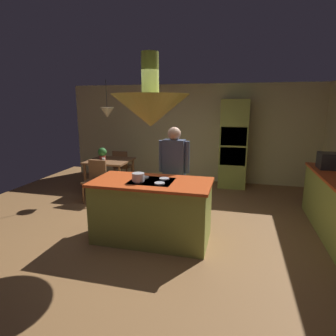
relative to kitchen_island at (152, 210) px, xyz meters
name	(u,v)px	position (x,y,z in m)	size (l,w,h in m)	color
ground	(156,233)	(0.00, 0.20, -0.47)	(8.16, 8.16, 0.00)	olive
wall_back	(192,133)	(0.00, 3.65, 0.81)	(6.80, 0.10, 2.55)	beige
kitchen_island	(152,210)	(0.00, 0.00, 0.00)	(1.77, 0.90, 0.95)	#939E42
oven_tower	(234,144)	(1.10, 3.24, 0.61)	(0.66, 0.62, 2.16)	#939E42
dining_table	(110,164)	(-1.70, 2.10, 0.19)	(0.97, 0.95, 0.76)	brown
person_at_island	(174,169)	(0.18, 0.72, 0.49)	(0.53, 0.22, 1.67)	tan
range_hood	(151,108)	(0.00, 0.00, 1.51)	(1.10, 1.10, 1.00)	#939E42
pendant_light_over_table	(107,112)	(-1.70, 2.10, 1.39)	(0.32, 0.32, 0.82)	beige
chair_facing_island	(96,178)	(-1.70, 1.41, 0.03)	(0.40, 0.40, 0.87)	brown
chair_by_back_wall	(122,165)	(-1.70, 2.79, 0.03)	(0.40, 0.40, 0.87)	brown
potted_plant_on_table	(102,153)	(-1.83, 2.00, 0.46)	(0.20, 0.20, 0.30)	#99382D
cup_on_table	(103,160)	(-1.73, 1.86, 0.34)	(0.07, 0.07, 0.09)	white
microwave_on_counter	(333,161)	(2.84, 1.54, 0.60)	(0.46, 0.36, 0.28)	#232326
cooking_pot_on_cooktop	(138,177)	(-0.16, -0.13, 0.54)	(0.18, 0.18, 0.12)	#B2B2B7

